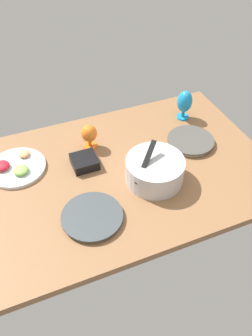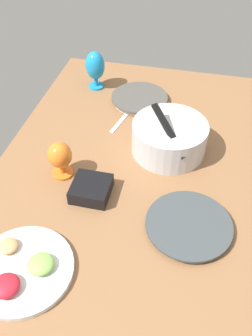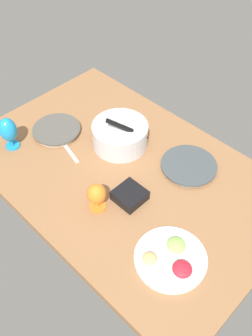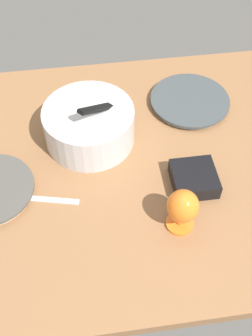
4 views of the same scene
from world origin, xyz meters
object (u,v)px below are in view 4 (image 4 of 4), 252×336
(hurricane_glass_orange, at_px, (183,208))
(dinner_plate_right, at_px, (190,101))
(square_bowl_black, at_px, (194,178))
(mixing_bowl, at_px, (89,124))

(hurricane_glass_orange, bearing_deg, dinner_plate_right, 73.36)
(dinner_plate_right, relative_size, hurricane_glass_orange, 1.95)
(hurricane_glass_orange, distance_m, square_bowl_black, 0.16)
(mixing_bowl, xyz_separation_m, hurricane_glass_orange, (0.22, -0.37, 0.02))
(hurricane_glass_orange, relative_size, square_bowl_black, 1.10)
(hurricane_glass_orange, xyz_separation_m, square_bowl_black, (0.07, 0.14, -0.06))
(dinner_plate_right, bearing_deg, square_bowl_black, -101.64)
(mixing_bowl, relative_size, square_bowl_black, 2.22)
(dinner_plate_right, xyz_separation_m, hurricane_glass_orange, (-0.15, -0.49, 0.07))
(mixing_bowl, bearing_deg, dinner_plate_right, 18.02)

